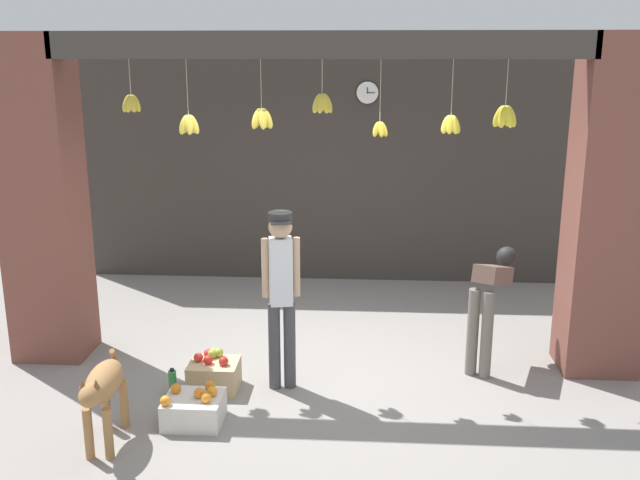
% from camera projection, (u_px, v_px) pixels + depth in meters
% --- Properties ---
extents(ground_plane, '(60.00, 60.00, 0.00)m').
position_uv_depth(ground_plane, '(317.00, 372.00, 6.93)').
color(ground_plane, gray).
extents(shop_back_wall, '(6.73, 0.12, 3.20)m').
position_uv_depth(shop_back_wall, '(333.00, 163.00, 9.44)').
color(shop_back_wall, '#38332D').
rests_on(shop_back_wall, ground_plane).
extents(shop_pillar_left, '(0.70, 0.60, 3.20)m').
position_uv_depth(shop_pillar_left, '(43.00, 201.00, 6.99)').
color(shop_pillar_left, brown).
rests_on(shop_pillar_left, ground_plane).
extents(shop_pillar_right, '(0.70, 0.60, 3.20)m').
position_uv_depth(shop_pillar_right, '(609.00, 209.00, 6.64)').
color(shop_pillar_right, brown).
rests_on(shop_pillar_right, ground_plane).
extents(storefront_awning, '(4.83, 0.30, 0.93)m').
position_uv_depth(storefront_awning, '(319.00, 53.00, 6.28)').
color(storefront_awning, '#3D3833').
extents(dog, '(0.30, 0.91, 0.71)m').
position_uv_depth(dog, '(103.00, 388.00, 5.53)').
color(dog, '#9E7042').
rests_on(dog, ground_plane).
extents(shopkeeper, '(0.34, 0.29, 1.67)m').
position_uv_depth(shopkeeper, '(281.00, 287.00, 6.38)').
color(shopkeeper, '#424247').
rests_on(shopkeeper, ground_plane).
extents(worker_stooping, '(0.55, 0.80, 1.12)m').
position_uv_depth(worker_stooping, '(490.00, 294.00, 6.88)').
color(worker_stooping, '#6B665B').
rests_on(worker_stooping, ground_plane).
extents(fruit_crate_oranges, '(0.48, 0.42, 0.31)m').
position_uv_depth(fruit_crate_oranges, '(194.00, 408.00, 5.96)').
color(fruit_crate_oranges, silver).
rests_on(fruit_crate_oranges, ground_plane).
extents(fruit_crate_apples, '(0.45, 0.38, 0.35)m').
position_uv_depth(fruit_crate_apples, '(214.00, 374.00, 6.56)').
color(fruit_crate_apples, tan).
rests_on(fruit_crate_apples, ground_plane).
extents(water_bottle, '(0.07, 0.07, 0.24)m').
position_uv_depth(water_bottle, '(173.00, 382.00, 6.48)').
color(water_bottle, '#38934C').
rests_on(water_bottle, ground_plane).
extents(wall_clock, '(0.29, 0.03, 0.29)m').
position_uv_depth(wall_clock, '(367.00, 93.00, 9.10)').
color(wall_clock, black).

